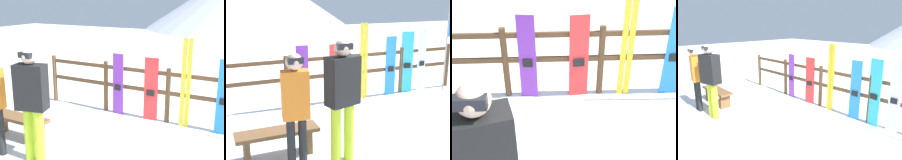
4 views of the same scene
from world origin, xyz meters
TOP-DOWN VIEW (x-y plane):
  - fence at (0.00, 2.19)m, footprint 6.00×0.10m
  - bench at (-2.15, 0.11)m, footprint 1.26×0.36m
  - person_black at (-1.29, -0.38)m, footprint 0.53×0.38m
  - snowboard_purple at (-1.13, 2.13)m, footprint 0.27×0.08m
  - snowboard_red at (-0.35, 2.13)m, footprint 0.30×0.08m
  - ski_pair_yellow at (0.38, 2.13)m, footprint 0.19×0.02m
  - snowboard_blue at (1.12, 2.13)m, footprint 0.28×0.05m

SIDE VIEW (x-z plane):
  - bench at x=-2.15m, z-range 0.10..0.54m
  - snowboard_red at x=-0.35m, z-range 0.00..1.35m
  - snowboard_purple at x=-1.13m, z-range 0.00..1.37m
  - fence at x=0.00m, z-range 0.12..1.28m
  - snowboard_blue at x=1.12m, z-range 0.00..1.45m
  - ski_pair_yellow at x=0.38m, z-range 0.00..1.80m
  - person_black at x=-1.29m, z-range 0.15..1.98m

